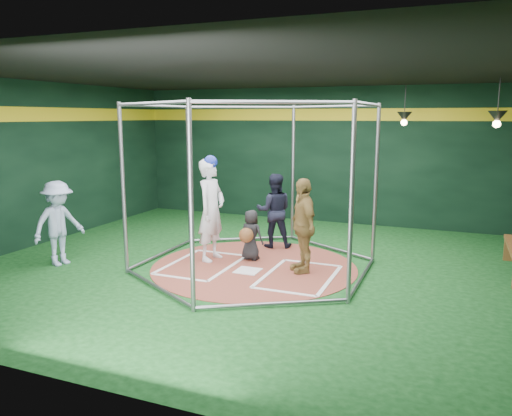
% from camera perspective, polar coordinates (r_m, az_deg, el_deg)
% --- Properties ---
extents(room_shell, '(10.10, 9.10, 3.53)m').
position_cam_1_polar(room_shell, '(8.97, -0.22, 4.01)').
color(room_shell, '#0D3A12').
rests_on(room_shell, ground).
extents(clay_disc, '(3.80, 3.80, 0.01)m').
position_cam_1_polar(clay_disc, '(9.33, -0.23, -6.73)').
color(clay_disc, brown).
rests_on(clay_disc, ground).
extents(home_plate, '(0.43, 0.43, 0.01)m').
position_cam_1_polar(home_plate, '(9.06, -0.95, -7.17)').
color(home_plate, white).
rests_on(home_plate, clay_disc).
extents(batter_box_left, '(1.17, 1.77, 0.01)m').
position_cam_1_polar(batter_box_left, '(9.49, -6.16, -6.41)').
color(batter_box_left, white).
rests_on(batter_box_left, clay_disc).
extents(batter_box_right, '(1.17, 1.77, 0.01)m').
position_cam_1_polar(batter_box_right, '(8.80, 4.94, -7.76)').
color(batter_box_right, white).
rests_on(batter_box_right, clay_disc).
extents(batting_cage, '(4.05, 4.67, 3.00)m').
position_cam_1_polar(batting_cage, '(9.00, -0.24, 2.40)').
color(batting_cage, gray).
rests_on(batting_cage, ground).
extents(pendant_lamp_near, '(0.34, 0.34, 0.90)m').
position_cam_1_polar(pendant_lamp_near, '(11.91, 16.58, 9.93)').
color(pendant_lamp_near, black).
rests_on(pendant_lamp_near, room_shell).
extents(pendant_lamp_far, '(0.34, 0.34, 0.90)m').
position_cam_1_polar(pendant_lamp_far, '(10.27, 25.86, 9.31)').
color(pendant_lamp_far, black).
rests_on(pendant_lamp_far, room_shell).
extents(batter_figure, '(0.52, 0.75, 2.03)m').
position_cam_1_polar(batter_figure, '(9.58, -5.14, -0.10)').
color(batter_figure, silver).
rests_on(batter_figure, clay_disc).
extents(visitor_leopard, '(0.91, 1.05, 1.69)m').
position_cam_1_polar(visitor_leopard, '(8.88, 5.38, -1.98)').
color(visitor_leopard, tan).
rests_on(visitor_leopard, clay_disc).
extents(catcher_figure, '(0.52, 0.58, 0.98)m').
position_cam_1_polar(catcher_figure, '(9.62, -0.63, -3.10)').
color(catcher_figure, black).
rests_on(catcher_figure, clay_disc).
extents(umpire, '(0.92, 0.82, 1.57)m').
position_cam_1_polar(umpire, '(10.54, 2.09, -0.30)').
color(umpire, black).
rests_on(umpire, clay_disc).
extents(bystander_blue, '(0.81, 1.14, 1.59)m').
position_cam_1_polar(bystander_blue, '(10.00, -21.65, -1.64)').
color(bystander_blue, '#9EB0D1').
rests_on(bystander_blue, ground).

